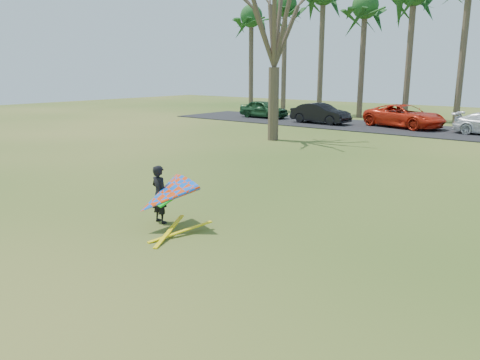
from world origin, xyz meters
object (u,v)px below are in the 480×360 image
Objects in this scene: bare_tree_left at (275,17)px; kite_flyer at (164,196)px; car_2 at (404,116)px; car_1 at (320,113)px; car_0 at (264,109)px.

bare_tree_left reaches higher than kite_flyer.
car_1 is at bearing 119.67° from car_2.
car_2 is at bearing 69.76° from bare_tree_left.
car_0 is 11.96m from car_2.
car_1 is 25.67m from kite_flyer.
car_1 is 6.12m from car_2.
car_2 is (3.92, 10.63, -6.05)m from bare_tree_left.
kite_flyer is (14.98, -24.90, 0.04)m from car_0.
kite_flyer is at bearing -156.90° from car_2.
bare_tree_left is 2.22× the size of car_0.
car_2 is 2.42× the size of kite_flyer.
car_0 is 29.06m from kite_flyer.
car_2 is 25.64m from kite_flyer.
car_0 is (-8.03, 10.07, -6.11)m from bare_tree_left.
bare_tree_left reaches higher than car_2.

